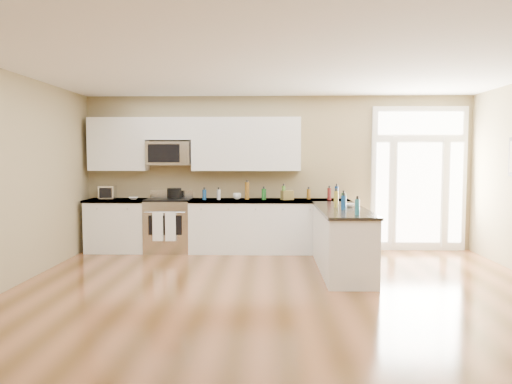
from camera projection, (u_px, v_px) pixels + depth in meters
ground at (284, 319)px, 5.23m from camera, size 8.00×8.00×0.00m
room_shell at (285, 156)px, 5.11m from camera, size 8.00×8.00×8.00m
back_cabinet_left at (118, 227)px, 8.96m from camera, size 1.10×0.66×0.94m
back_cabinet_right at (269, 228)px, 8.89m from camera, size 2.85×0.66×0.94m
peninsula_cabinet at (342, 242)px, 7.41m from camera, size 0.69×2.32×0.94m
upper_cabinet_left at (118, 144)px, 8.99m from camera, size 1.04×0.33×0.95m
upper_cabinet_right at (246, 144)px, 8.93m from camera, size 1.94×0.33×0.95m
upper_cabinet_short at (169, 129)px, 8.95m from camera, size 0.82×0.33×0.40m
microwave at (169, 153)px, 8.94m from camera, size 0.78×0.41×0.42m
entry_door at (419, 179)px, 9.02m from camera, size 1.70×0.10×2.60m
kitchen_range at (169, 225)px, 8.93m from camera, size 0.79×0.70×1.08m
stockpot at (174, 193)px, 9.00m from camera, size 0.34×0.34×0.20m
toaster_oven at (108, 192)px, 8.97m from camera, size 0.28×0.23×0.24m
cardboard_box at (287, 195)px, 8.80m from camera, size 0.24×0.21×0.16m
bowl_left at (133, 198)px, 8.88m from camera, size 0.19×0.19×0.04m
bowl_peninsula at (348, 205)px, 7.52m from camera, size 0.23×0.23×0.06m
cup_counter at (237, 196)px, 8.91m from camera, size 0.17×0.17×0.11m
counter_bottles at (293, 196)px, 8.27m from camera, size 2.38×2.44×0.31m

